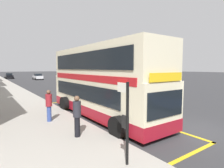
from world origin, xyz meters
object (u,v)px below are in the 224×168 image
Objects in this scene: double_decker_bus at (101,84)px; bus_stop_sign at (126,114)px; parked_car_white_kerbside at (38,77)px; pedestrian_further_back at (77,114)px; parked_car_black_behind at (9,76)px; pedestrian_waiting_near_sign at (49,104)px.

double_decker_bus is 3.88× the size of bus_stop_sign.
bus_stop_sign is (-2.60, -5.59, -0.38)m from double_decker_bus.
pedestrian_further_back is (-8.26, -42.93, 0.31)m from parked_car_white_kerbside.
parked_car_white_kerbside is (5.36, 40.22, -1.26)m from double_decker_bus.
parked_car_white_kerbside is (7.96, 45.81, -0.88)m from bus_stop_sign.
parked_car_black_behind is (-5.72, 9.20, 0.00)m from parked_car_white_kerbside.
bus_stop_sign is at bearing -84.06° from pedestrian_further_back.
double_decker_bus is 5.79× the size of pedestrian_waiting_near_sign.
double_decker_bus is 49.44m from parked_car_black_behind.
pedestrian_further_back is at bearing -136.91° from double_decker_bus.
pedestrian_waiting_near_sign is at bearing 175.50° from double_decker_bus.
double_decker_bus reaches higher than bus_stop_sign.
pedestrian_further_back is at bearing -83.67° from pedestrian_waiting_near_sign.
parked_car_white_kerbside is at bearing 80.14° from bus_stop_sign.
double_decker_bus is at bearing 65.06° from bus_stop_sign.
parked_car_black_behind is at bearing 87.21° from pedestrian_further_back.
double_decker_bus is at bearing 43.09° from pedestrian_further_back.
parked_car_black_behind is at bearing 90.42° from double_decker_bus.
pedestrian_waiting_near_sign is at bearing -103.52° from parked_car_white_kerbside.
pedestrian_waiting_near_sign is 0.98× the size of pedestrian_further_back.
parked_car_black_behind is (-0.36, 49.42, -1.26)m from double_decker_bus.
parked_car_black_behind is at bearing 120.50° from parked_car_white_kerbside.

